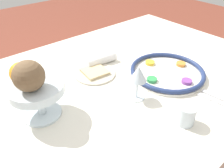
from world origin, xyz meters
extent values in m
cube|color=silver|center=(0.00, 0.00, 0.35)|extent=(1.59, 1.05, 0.70)
cylinder|color=silver|center=(-0.20, 0.12, 0.71)|extent=(0.34, 0.34, 0.01)
torus|color=navy|center=(-0.20, 0.12, 0.72)|extent=(0.34, 0.34, 0.02)
cylinder|color=#33934C|center=(-0.09, 0.12, 0.72)|extent=(0.04, 0.04, 0.01)
cylinder|color=#844299|center=(-0.20, 0.23, 0.72)|extent=(0.04, 0.04, 0.01)
cylinder|color=orange|center=(-0.30, 0.12, 0.72)|extent=(0.04, 0.04, 0.01)
cylinder|color=gold|center=(-0.20, 0.02, 0.72)|extent=(0.04, 0.04, 0.01)
cylinder|color=silver|center=(0.03, 0.15, 0.71)|extent=(0.06, 0.06, 0.00)
cylinder|color=silver|center=(0.03, 0.15, 0.75)|extent=(0.01, 0.01, 0.08)
cone|color=silver|center=(0.03, 0.15, 0.82)|extent=(0.07, 0.07, 0.06)
cylinder|color=silver|center=(0.36, 0.00, 0.71)|extent=(0.14, 0.14, 0.01)
cylinder|color=silver|center=(0.36, 0.00, 0.76)|extent=(0.03, 0.03, 0.09)
cylinder|color=silver|center=(0.36, 0.00, 0.82)|extent=(0.19, 0.19, 0.03)
sphere|color=orange|center=(0.38, -0.04, 0.87)|extent=(0.07, 0.07, 0.07)
sphere|color=brown|center=(0.38, 0.02, 0.89)|extent=(0.10, 0.10, 0.10)
cylinder|color=beige|center=(0.05, -0.09, 0.71)|extent=(0.19, 0.19, 0.01)
cube|color=#D1B784|center=(0.05, -0.09, 0.72)|extent=(0.12, 0.12, 0.01)
cylinder|color=white|center=(-0.03, -0.15, 0.73)|extent=(0.16, 0.06, 0.05)
cylinder|color=silver|center=(0.00, 0.36, 0.74)|extent=(0.07, 0.07, 0.07)
cube|color=silver|center=(-0.19, 0.40, 0.71)|extent=(0.05, 0.20, 0.01)
camera|label=1|loc=(0.54, 0.61, 1.26)|focal=35.00mm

